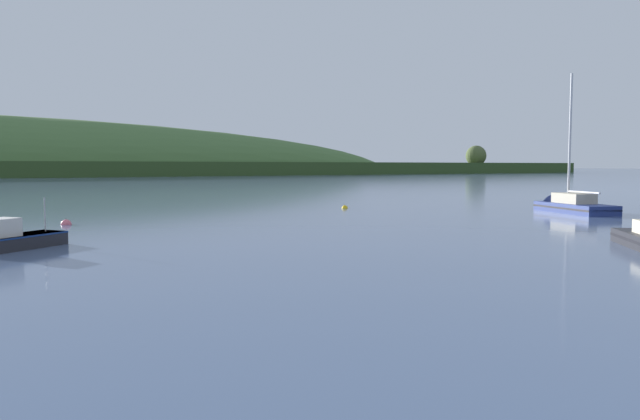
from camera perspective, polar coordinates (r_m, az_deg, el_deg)
sailboat_far_left at (r=57.10m, az=22.50°, el=0.04°), size 5.11×9.45×13.50m
fishing_boat_moored at (r=32.95m, az=-27.36°, el=-2.76°), size 4.81×4.48×3.05m
mooring_buoy_foreground at (r=45.26m, az=-23.01°, el=-1.29°), size 0.72×0.72×0.80m
mooring_buoy_off_fishing_boat at (r=57.52m, az=2.37°, el=0.16°), size 0.58×0.58×0.66m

